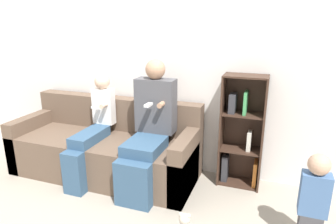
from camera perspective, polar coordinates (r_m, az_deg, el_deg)
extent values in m
plane|color=#9E9384|center=(3.16, -11.79, -15.95)|extent=(14.00, 14.00, 0.00)
cube|color=silver|center=(3.53, -4.94, 9.96)|extent=(10.00, 0.06, 2.55)
cube|color=brown|center=(3.47, -12.67, -8.67)|extent=(2.10, 0.64, 0.45)
cube|color=brown|center=(3.71, -9.52, -3.49)|extent=(2.10, 0.18, 0.84)
cube|color=brown|center=(4.02, -24.64, -5.00)|extent=(0.15, 0.64, 0.61)
cube|color=brown|center=(3.06, 3.14, -10.22)|extent=(0.15, 0.64, 0.61)
cube|color=#335170|center=(2.91, -6.68, -13.61)|extent=(0.35, 0.12, 0.45)
cube|color=#335170|center=(3.01, -4.50, -6.53)|extent=(0.35, 0.44, 0.11)
cube|color=#4C4C51|center=(3.16, -2.33, 1.24)|extent=(0.42, 0.19, 0.57)
sphere|color=tan|center=(3.08, -2.42, 8.11)|extent=(0.21, 0.21, 0.21)
cylinder|color=tan|center=(2.98, -1.34, 1.39)|extent=(0.05, 0.10, 0.05)
cube|color=white|center=(2.98, -3.75, 1.35)|extent=(0.05, 0.12, 0.02)
cube|color=#335170|center=(3.23, -17.48, -11.05)|extent=(0.21, 0.12, 0.45)
cube|color=#335170|center=(3.35, -14.67, -4.56)|extent=(0.21, 0.51, 0.11)
cube|color=white|center=(3.51, -12.15, 1.10)|extent=(0.25, 0.11, 0.41)
sphere|color=beige|center=(3.45, -12.44, 5.66)|extent=(0.17, 0.17, 0.17)
cylinder|color=beige|center=(3.38, -12.15, 1.20)|extent=(0.05, 0.10, 0.05)
cube|color=white|center=(3.38, -13.57, 1.09)|extent=(0.05, 0.12, 0.02)
cube|color=#476B9E|center=(2.59, 26.13, -13.85)|extent=(0.21, 0.13, 0.34)
sphere|color=tan|center=(2.48, 26.86, -8.93)|extent=(0.16, 0.16, 0.16)
cube|color=#3D281E|center=(3.23, 10.21, -3.33)|extent=(0.02, 0.28, 1.19)
cube|color=#3D281E|center=(3.20, 17.65, -4.11)|extent=(0.02, 0.28, 1.19)
cube|color=#3D281E|center=(3.33, 14.16, -2.98)|extent=(0.44, 0.02, 1.19)
cube|color=#3D281E|center=(3.45, 13.21, -12.87)|extent=(0.40, 0.24, 0.02)
cube|color=#3D281E|center=(3.28, 13.67, -6.92)|extent=(0.40, 0.24, 0.02)
cube|color=#3D281E|center=(3.14, 14.16, -0.39)|extent=(0.40, 0.24, 0.02)
cube|color=#3D281E|center=(3.05, 14.68, 6.63)|extent=(0.40, 0.24, 0.02)
cube|color=#333338|center=(3.13, 12.23, 1.68)|extent=(0.06, 0.17, 0.19)
cube|color=#333338|center=(3.39, 10.84, -10.30)|extent=(0.06, 0.14, 0.29)
cube|color=orange|center=(3.37, 16.25, -11.08)|extent=(0.04, 0.17, 0.27)
cube|color=#429956|center=(3.11, 14.57, 1.74)|extent=(0.03, 0.19, 0.23)
cube|color=beige|center=(3.23, 15.21, -5.28)|extent=(0.04, 0.14, 0.20)
sphere|color=beige|center=(2.53, 3.18, -19.68)|extent=(0.09, 0.09, 0.09)
sphere|color=beige|center=(2.52, 2.46, -18.87)|extent=(0.04, 0.04, 0.04)
sphere|color=beige|center=(2.50, 3.95, -19.13)|extent=(0.04, 0.04, 0.04)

